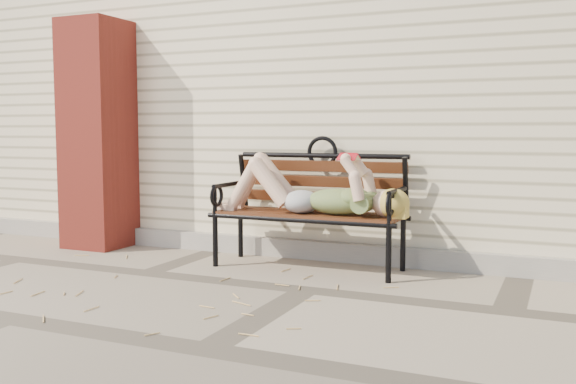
% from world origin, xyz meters
% --- Properties ---
extents(ground, '(80.00, 80.00, 0.00)m').
position_xyz_m(ground, '(0.00, 0.00, 0.00)').
color(ground, gray).
rests_on(ground, ground).
extents(house_wall, '(8.00, 4.00, 3.00)m').
position_xyz_m(house_wall, '(0.00, 3.00, 1.50)').
color(house_wall, beige).
rests_on(house_wall, ground).
extents(foundation_strip, '(8.00, 0.10, 0.15)m').
position_xyz_m(foundation_strip, '(0.00, 0.97, 0.07)').
color(foundation_strip, '#ACA59B').
rests_on(foundation_strip, ground).
extents(brick_pillar, '(0.50, 0.50, 2.00)m').
position_xyz_m(brick_pillar, '(-2.30, 0.75, 1.00)').
color(brick_pillar, '#AA3226').
rests_on(brick_pillar, ground).
extents(garden_bench, '(1.54, 0.61, 0.99)m').
position_xyz_m(garden_bench, '(-0.24, 0.71, 0.56)').
color(garden_bench, black).
rests_on(garden_bench, ground).
extents(reading_woman, '(1.45, 0.33, 0.46)m').
position_xyz_m(reading_woman, '(-0.23, 0.59, 0.59)').
color(reading_woman, '#0B444F').
rests_on(reading_woman, ground).
extents(straw_scatter, '(2.85, 1.56, 0.01)m').
position_xyz_m(straw_scatter, '(-0.89, -0.31, 0.01)').
color(straw_scatter, tan).
rests_on(straw_scatter, ground).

